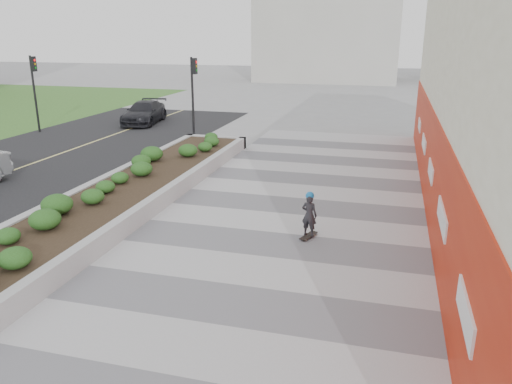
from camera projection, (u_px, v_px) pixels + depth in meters
ground at (209, 358)px, 8.55m from camera, size 160.00×160.00×0.00m
walkway at (255, 279)px, 11.31m from camera, size 8.00×36.00×0.01m
planter at (124, 191)px, 16.23m from camera, size 3.00×18.00×0.90m
traffic_signal_near at (194, 86)px, 25.62m from camera, size 0.33×0.28×4.20m
traffic_signal_far at (34, 82)px, 27.45m from camera, size 0.33×0.28×4.20m
manhole_cover at (276, 281)px, 11.18m from camera, size 0.44×0.44×0.01m
skateboarder at (309, 215)px, 13.39m from camera, size 0.48×0.75×1.32m
car_dark at (144, 112)px, 30.88m from camera, size 2.54×4.82×1.33m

